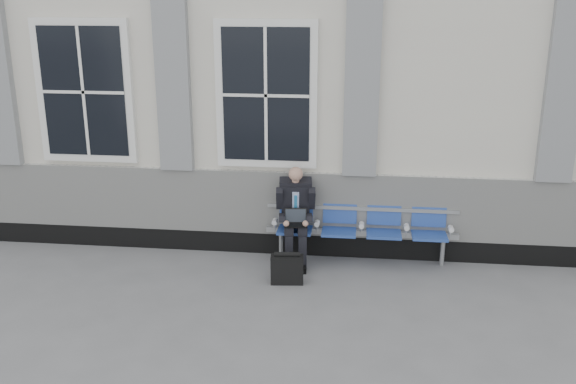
# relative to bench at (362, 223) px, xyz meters

# --- Properties ---
(ground) EXTENTS (70.00, 70.00, 0.00)m
(ground) POSITION_rel_bench_xyz_m (-1.66, -1.32, -0.55)
(ground) COLOR slate
(ground) RESTS_ON ground
(station_building) EXTENTS (14.40, 4.40, 4.49)m
(station_building) POSITION_rel_bench_xyz_m (-1.68, 2.15, 1.67)
(station_building) COLOR silver
(station_building) RESTS_ON ground
(bench) EXTENTS (2.60, 0.47, 0.91)m
(bench) POSITION_rel_bench_xyz_m (0.00, 0.00, 0.00)
(bench) COLOR #9EA0A3
(bench) RESTS_ON ground
(businessman) EXTENTS (0.55, 0.74, 1.35)m
(businessman) POSITION_rel_bench_xyz_m (-0.89, -0.13, 0.19)
(businessman) COLOR black
(businessman) RESTS_ON ground
(briefcase) EXTENTS (0.43, 0.21, 0.42)m
(briefcase) POSITION_rel_bench_xyz_m (-0.92, -0.81, -0.36)
(briefcase) COLOR black
(briefcase) RESTS_ON ground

